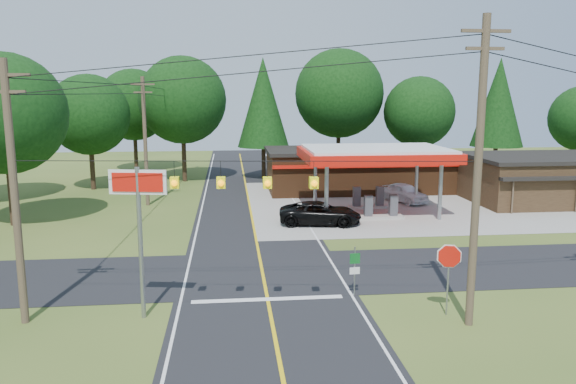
{
  "coord_description": "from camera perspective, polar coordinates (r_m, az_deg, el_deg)",
  "views": [
    {
      "loc": [
        -1.53,
        -26.46,
        8.77
      ],
      "look_at": [
        2.0,
        7.0,
        2.8
      ],
      "focal_mm": 35.0,
      "sensor_mm": 36.0,
      "label": 1
    }
  ],
  "objects": [
    {
      "name": "utility_pole_near_left",
      "position": [
        23.17,
        -26.06,
        0.17
      ],
      "size": [
        1.8,
        0.3,
        10.0
      ],
      "color": "#473828",
      "rests_on": "ground"
    },
    {
      "name": "utility_pole_north",
      "position": [
        61.79,
        -10.69,
        6.16
      ],
      "size": [
        0.3,
        0.3,
        9.5
      ],
      "color": "#473828",
      "rests_on": "ground"
    },
    {
      "name": "octagonal_stop_sign",
      "position": [
        23.1,
        16.04,
        -6.81
      ],
      "size": [
        0.97,
        0.31,
        2.94
      ],
      "color": "gray",
      "rests_on": "ground"
    },
    {
      "name": "convenience_store",
      "position": [
        51.23,
        7.05,
        2.29
      ],
      "size": [
        16.4,
        7.55,
        3.8
      ],
      "color": "#502D16",
      "rests_on": "ground"
    },
    {
      "name": "utility_pole_near_right",
      "position": [
        21.64,
        18.72,
        2.06
      ],
      "size": [
        1.8,
        0.3,
        11.5
      ],
      "color": "#473828",
      "rests_on": "ground"
    },
    {
      "name": "main_highway",
      "position": [
        27.91,
        -2.6,
        -8.24
      ],
      "size": [
        8.0,
        120.0,
        0.02
      ],
      "primitive_type": "cube",
      "color": "black",
      "rests_on": "ground"
    },
    {
      "name": "gas_canopy",
      "position": [
        41.09,
        8.88,
        3.65
      ],
      "size": [
        10.6,
        7.4,
        4.88
      ],
      "color": "gray",
      "rests_on": "ground"
    },
    {
      "name": "suv_car",
      "position": [
        37.81,
        3.29,
        -2.18
      ],
      "size": [
        6.28,
        6.28,
        1.52
      ],
      "primitive_type": "imported",
      "rotation": [
        0.0,
        0.0,
        1.41
      ],
      "color": "black",
      "rests_on": "ground"
    },
    {
      "name": "lane_center_yellow",
      "position": [
        27.91,
        -2.6,
        -8.21
      ],
      "size": [
        0.15,
        110.0,
        0.0
      ],
      "primitive_type": "cube",
      "color": "yellow",
      "rests_on": "main_highway"
    },
    {
      "name": "route_sign_post",
      "position": [
        24.7,
        6.79,
        -7.57
      ],
      "size": [
        0.45,
        0.11,
        2.21
      ],
      "color": "gray",
      "rests_on": "ground"
    },
    {
      "name": "cross_road",
      "position": [
        27.91,
        -2.6,
        -8.23
      ],
      "size": [
        70.0,
        7.0,
        0.02
      ],
      "primitive_type": "cube",
      "color": "black",
      "rests_on": "ground"
    },
    {
      "name": "overhead_beacons",
      "position": [
        20.63,
        -4.51,
        2.91
      ],
      "size": [
        17.04,
        2.04,
        1.03
      ],
      "color": "black",
      "rests_on": "ground"
    },
    {
      "name": "big_stop_sign",
      "position": [
        22.17,
        -14.91,
        -1.72
      ],
      "size": [
        2.21,
        0.48,
        6.0
      ],
      "color": "gray",
      "rests_on": "ground"
    },
    {
      "name": "sedan_car",
      "position": [
        46.38,
        11.75,
        -0.09
      ],
      "size": [
        5.87,
        5.87,
        1.54
      ],
      "primitive_type": "imported",
      "rotation": [
        0.0,
        0.0,
        0.38
      ],
      "color": "white",
      "rests_on": "ground"
    },
    {
      "name": "ground",
      "position": [
        27.92,
        -2.6,
        -8.26
      ],
      "size": [
        120.0,
        120.0,
        0.0
      ],
      "primitive_type": "plane",
      "color": "#3B551E",
      "rests_on": "ground"
    },
    {
      "name": "utility_pole_far_left",
      "position": [
        45.07,
        -14.32,
        5.21
      ],
      "size": [
        1.8,
        0.3,
        10.0
      ],
      "color": "#473828",
      "rests_on": "ground"
    },
    {
      "name": "treeline_backdrop",
      "position": [
        50.54,
        -3.39,
        8.59
      ],
      "size": [
        70.27,
        51.59,
        13.3
      ],
      "color": "#332316",
      "rests_on": "ground"
    }
  ]
}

